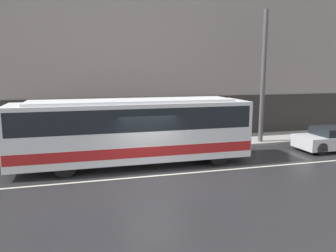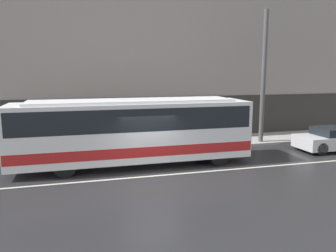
# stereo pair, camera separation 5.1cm
# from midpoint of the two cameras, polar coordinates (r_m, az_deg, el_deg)

# --- Properties ---
(ground_plane) EXTENTS (60.00, 60.00, 0.00)m
(ground_plane) POSITION_cam_midpoint_polar(r_m,az_deg,el_deg) (14.11, -2.71, -8.72)
(ground_plane) COLOR #262628
(sidewalk) EXTENTS (60.00, 3.16, 0.13)m
(sidewalk) POSITION_cam_midpoint_polar(r_m,az_deg,el_deg) (19.39, -6.25, -3.50)
(sidewalk) COLOR #A09E99
(sidewalk) RESTS_ON ground_plane
(building_facade) EXTENTS (60.00, 0.35, 12.79)m
(building_facade) POSITION_cam_midpoint_polar(r_m,az_deg,el_deg) (20.68, -7.33, 14.35)
(building_facade) COLOR gray
(building_facade) RESTS_ON ground_plane
(lane_stripe) EXTENTS (54.00, 0.14, 0.01)m
(lane_stripe) POSITION_cam_midpoint_polar(r_m,az_deg,el_deg) (14.11, -2.71, -8.70)
(lane_stripe) COLOR beige
(lane_stripe) RESTS_ON ground_plane
(transit_bus) EXTENTS (11.00, 2.53, 3.12)m
(transit_bus) POSITION_cam_midpoint_polar(r_m,az_deg,el_deg) (15.43, -5.96, -0.44)
(transit_bus) COLOR white
(transit_bus) RESTS_ON ground_plane
(sedan_white_front) EXTENTS (4.55, 1.84, 1.31)m
(sedan_white_front) POSITION_cam_midpoint_polar(r_m,az_deg,el_deg) (20.79, 27.26, -2.02)
(sedan_white_front) COLOR silver
(sedan_white_front) RESTS_ON ground_plane
(utility_pole_near) EXTENTS (0.27, 0.27, 7.84)m
(utility_pole_near) POSITION_cam_midpoint_polar(r_m,az_deg,el_deg) (20.62, 16.37, 8.13)
(utility_pole_near) COLOR #4C4C4F
(utility_pole_near) RESTS_ON sidewalk
(pedestrian_waiting) EXTENTS (0.36, 0.36, 1.60)m
(pedestrian_waiting) POSITION_cam_midpoint_polar(r_m,az_deg,el_deg) (18.16, -17.22, -2.15)
(pedestrian_waiting) COLOR #333338
(pedestrian_waiting) RESTS_ON sidewalk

